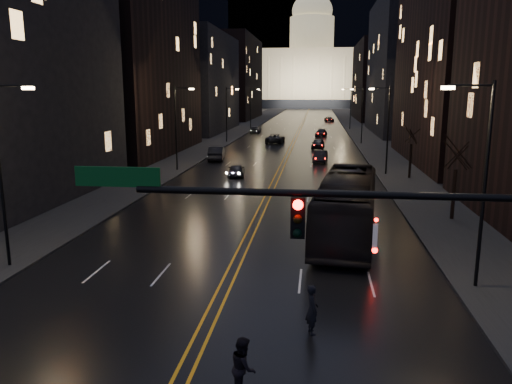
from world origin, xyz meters
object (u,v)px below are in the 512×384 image
(bus, at_px, (347,206))
(oncoming_car_b, at_px, (217,153))
(pedestrian_a, at_px, (312,309))
(pedestrian_b, at_px, (243,367))
(traffic_signal, at_px, (399,241))
(receding_car_a, at_px, (320,157))
(oncoming_car_a, at_px, (236,170))

(bus, height_order, oncoming_car_b, bus)
(pedestrian_a, relative_size, pedestrian_b, 1.02)
(traffic_signal, relative_size, pedestrian_a, 9.29)
(pedestrian_b, bearing_deg, oncoming_car_b, 1.19)
(receding_car_a, xyz_separation_m, pedestrian_a, (-0.47, -43.66, 0.22))
(oncoming_car_b, xyz_separation_m, pedestrian_a, (12.38, -44.09, 0.08))
(traffic_signal, bearing_deg, pedestrian_a, 112.00)
(oncoming_car_a, height_order, pedestrian_b, pedestrian_b)
(traffic_signal, bearing_deg, pedestrian_b, 165.70)
(traffic_signal, relative_size, receding_car_a, 4.01)
(oncoming_car_b, bearing_deg, receding_car_a, 171.02)
(bus, xyz_separation_m, pedestrian_a, (-1.90, -12.58, -0.92))
(oncoming_car_a, bearing_deg, oncoming_car_b, -76.64)
(oncoming_car_b, bearing_deg, pedestrian_b, 95.22)
(oncoming_car_a, height_order, pedestrian_a, pedestrian_a)
(bus, bearing_deg, pedestrian_b, -96.20)
(traffic_signal, distance_m, oncoming_car_a, 39.01)
(pedestrian_a, bearing_deg, receding_car_a, -18.70)
(traffic_signal, xyz_separation_m, pedestrian_b, (-3.91, 1.00, -4.19))
(oncoming_car_a, bearing_deg, traffic_signal, 97.78)
(receding_car_a, bearing_deg, traffic_signal, -83.07)
(traffic_signal, bearing_deg, receding_car_a, 91.82)
(bus, distance_m, oncoming_car_a, 22.22)
(traffic_signal, relative_size, oncoming_car_a, 4.32)
(traffic_signal, distance_m, pedestrian_a, 6.82)
(pedestrian_b, bearing_deg, oncoming_car_a, -1.58)
(traffic_signal, xyz_separation_m, oncoming_car_b, (-14.41, 49.09, -4.26))
(bus, xyz_separation_m, oncoming_car_a, (-9.91, 19.85, -1.16))
(bus, relative_size, oncoming_car_b, 2.58)
(receding_car_a, bearing_deg, pedestrian_b, -87.72)
(bus, bearing_deg, oncoming_car_b, 121.04)
(oncoming_car_a, xyz_separation_m, pedestrian_b, (6.12, -36.44, 0.23))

